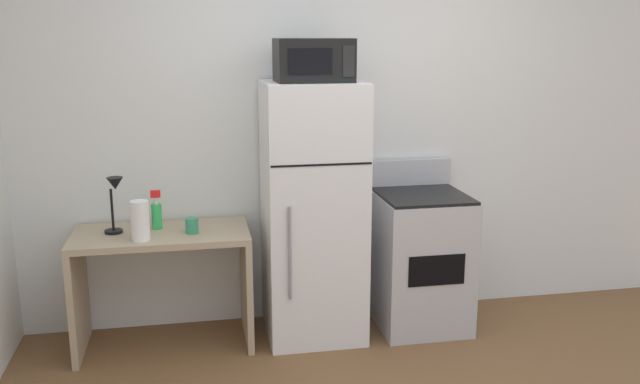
# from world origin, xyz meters

# --- Properties ---
(wall_back_white) EXTENTS (5.00, 0.10, 2.60)m
(wall_back_white) POSITION_xyz_m (0.00, 1.70, 1.30)
(wall_back_white) COLOR silver
(wall_back_white) RESTS_ON ground
(desk) EXTENTS (1.08, 0.56, 0.75)m
(desk) POSITION_xyz_m (-1.21, 1.35, 0.52)
(desk) COLOR tan
(desk) RESTS_ON ground
(desk_lamp) EXTENTS (0.14, 0.12, 0.35)m
(desk_lamp) POSITION_xyz_m (-1.48, 1.37, 0.99)
(desk_lamp) COLOR black
(desk_lamp) RESTS_ON desk
(spray_bottle) EXTENTS (0.06, 0.06, 0.25)m
(spray_bottle) POSITION_xyz_m (-1.24, 1.43, 0.85)
(spray_bottle) COLOR green
(spray_bottle) RESTS_ON desk
(coffee_mug) EXTENTS (0.08, 0.08, 0.09)m
(coffee_mug) POSITION_xyz_m (-1.02, 1.29, 0.80)
(coffee_mug) COLOR #338C66
(coffee_mug) RESTS_ON desk
(paper_towel_roll) EXTENTS (0.11, 0.11, 0.24)m
(paper_towel_roll) POSITION_xyz_m (-1.32, 1.20, 0.87)
(paper_towel_roll) COLOR white
(paper_towel_roll) RESTS_ON desk
(refrigerator) EXTENTS (0.62, 0.61, 1.66)m
(refrigerator) POSITION_xyz_m (-0.25, 1.34, 0.83)
(refrigerator) COLOR white
(refrigerator) RESTS_ON ground
(microwave) EXTENTS (0.46, 0.35, 0.26)m
(microwave) POSITION_xyz_m (-0.25, 1.32, 1.79)
(microwave) COLOR black
(microwave) RESTS_ON refrigerator
(oven_range) EXTENTS (0.58, 0.61, 1.10)m
(oven_range) POSITION_xyz_m (0.48, 1.33, 0.47)
(oven_range) COLOR #B7B7BC
(oven_range) RESTS_ON ground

